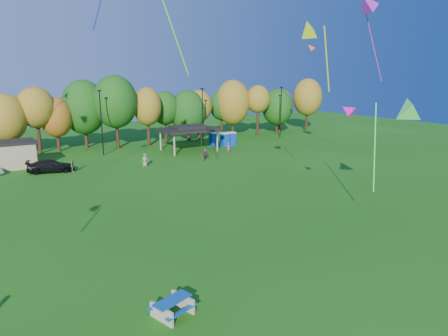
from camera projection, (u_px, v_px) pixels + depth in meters
ground at (260, 278)px, 22.28m from camera, size 160.00×160.00×0.00m
tree_line at (70, 111)px, 58.28m from camera, size 93.57×10.55×11.15m
lamp_posts at (101, 121)px, 55.46m from camera, size 64.50×0.25×9.09m
utility_building at (8, 155)px, 48.45m from camera, size 6.30×4.30×3.25m
pavilion at (189, 129)px, 59.43m from camera, size 8.20×6.20×3.77m
porta_potties at (223, 139)px, 63.98m from camera, size 3.75×2.51×2.18m
picnic_table at (173, 306)px, 18.69m from camera, size 2.25×2.05×0.81m
car_d at (51, 166)px, 46.45m from camera, size 5.48×3.19×1.49m
far_person_0 at (145, 160)px, 49.32m from camera, size 0.95×0.82×1.65m
far_person_1 at (72, 165)px, 46.26m from camera, size 0.74×1.08×1.70m
far_person_4 at (205, 154)px, 53.14m from camera, size 1.47×1.33×1.62m
far_person_5 at (228, 148)px, 57.81m from camera, size 0.60×0.42×1.56m
kite_1 at (408, 107)px, 29.58m from camera, size 3.98×4.10×7.79m
kite_5 at (347, 110)px, 28.67m from camera, size 1.30×1.44×1.21m
kite_7 at (367, 3)px, 38.05m from camera, size 5.21×2.72×8.69m
kite_9 at (309, 29)px, 29.20m from camera, size 3.37×2.05×5.56m
kite_12 at (310, 47)px, 52.06m from camera, size 1.62×1.55×1.29m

